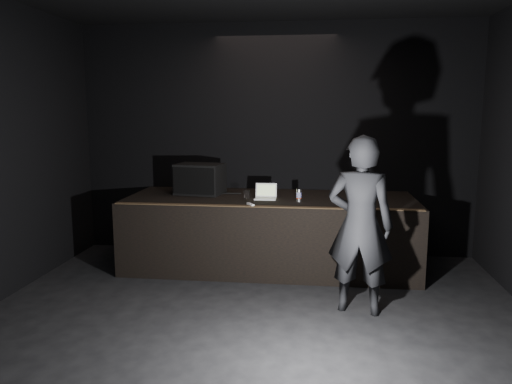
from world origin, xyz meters
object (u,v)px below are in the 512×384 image
object	(u,v)px
laptop	(266,195)
stage_riser	(270,232)
stage_monitor	(200,179)
beer_can	(299,195)
person	(360,225)

from	to	relation	value
laptop	stage_riser	bearing A→B (deg)	63.92
stage_monitor	beer_can	world-z (taller)	stage_monitor
stage_monitor	beer_can	size ratio (longest dim) A/B	4.35
stage_riser	person	size ratio (longest dim) A/B	2.05
laptop	person	size ratio (longest dim) A/B	0.15
laptop	stage_monitor	bearing A→B (deg)	164.30
laptop	person	xyz separation A→B (m)	(1.17, -1.38, -0.08)
stage_riser	person	xyz separation A→B (m)	(1.12, -1.49, 0.48)
stage_riser	person	world-z (taller)	person
stage_riser	stage_monitor	distance (m)	1.28
beer_can	person	world-z (taller)	person
stage_monitor	beer_can	distance (m)	1.53
stage_riser	beer_can	distance (m)	0.77
person	beer_can	bearing A→B (deg)	-47.51
person	stage_monitor	bearing A→B (deg)	-25.28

